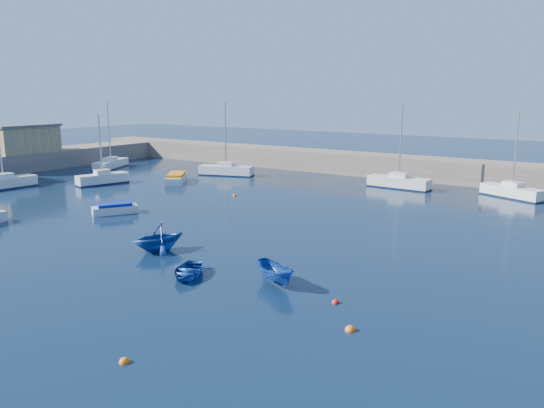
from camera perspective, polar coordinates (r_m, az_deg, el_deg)
The scene contains 18 objects.
ground at distance 31.11m, azimuth -22.16°, elevation -8.11°, with size 220.00×220.00×0.00m, color #0C1D34.
back_wall at distance 67.34m, azimuth 11.93°, elevation 4.07°, with size 96.00×4.50×2.60m, color #746658.
brick_shed_a at distance 77.98m, azimuth -25.42°, elevation 6.29°, with size 6.00×8.00×3.40m, color tan.
sailboat_2 at distance 64.08m, azimuth -26.92°, elevation 2.06°, with size 2.32×6.86×8.94m.
sailboat_3 at distance 63.00m, azimuth -17.77°, elevation 2.64°, with size 3.07×5.94×7.74m.
sailboat_4 at distance 75.98m, azimuth -16.94°, elevation 4.15°, with size 4.42×7.04×8.95m.
sailboat_5 at distance 66.76m, azimuth -4.96°, elevation 3.66°, with size 7.04×3.88×8.98m.
sailboat_6 at distance 59.15m, azimuth 13.48°, elevation 2.32°, with size 6.84×2.28×8.95m.
sailboat_7 at distance 57.28m, azimuth 24.40°, elevation 1.24°, with size 6.33×4.20×8.25m.
motorboat_1 at distance 47.29m, azimuth -16.55°, elevation -0.50°, with size 3.02×3.84×0.91m.
motorboat_2 at distance 62.28m, azimuth -10.26°, elevation 2.78°, with size 4.52×5.34×1.08m.
dinghy_center at distance 30.45m, azimuth -9.06°, elevation -7.12°, with size 2.28×3.19×0.66m, color navy.
dinghy_left at distance 35.40m, azimuth -12.18°, elevation -3.51°, with size 3.06×3.54×1.87m, color navy.
dinghy_right at distance 28.76m, azimuth 0.39°, elevation -7.53°, with size 1.18×3.13×1.21m, color navy.
buoy_1 at distance 26.76m, azimuth 6.84°, elevation -10.54°, with size 0.39×0.39×0.39m, color red.
buoy_2 at distance 24.01m, azimuth 8.40°, elevation -13.31°, with size 0.47×0.47×0.47m, color orange.
buoy_3 at distance 53.39m, azimuth -4.03°, elevation 0.88°, with size 0.40×0.40×0.40m, color orange.
buoy_5 at distance 22.02m, azimuth -15.59°, elevation -16.10°, with size 0.42×0.42×0.42m, color orange.
Camera 1 is at (24.64, -16.04, 10.17)m, focal length 35.00 mm.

